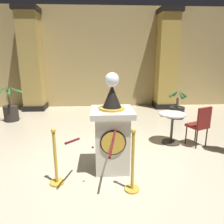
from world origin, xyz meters
TOP-DOWN VIEW (x-y plane):
  - ground_plane at (0.00, 0.00)m, footprint 11.84×11.84m
  - back_wall at (0.00, 5.03)m, footprint 11.84×0.16m
  - pedestal_clock at (0.16, -0.18)m, footprint 0.75×0.75m
  - stanchion_near at (-0.79, -0.61)m, footprint 0.24×0.24m
  - stanchion_far at (0.44, -0.87)m, footprint 0.24×0.24m
  - velvet_rope at (-0.18, -0.74)m, footprint 0.78×0.76m
  - column_left at (-2.57, 4.58)m, footprint 0.86×0.86m
  - column_right at (2.57, 4.58)m, footprint 0.84×0.84m
  - potted_palm_left at (-2.92, 3.06)m, footprint 0.86×0.81m
  - potted_palm_right at (2.56, 3.06)m, footprint 0.65×0.65m
  - cafe_table at (1.68, 0.96)m, footprint 0.64×0.64m
  - cafe_chair_red at (2.26, 0.74)m, footprint 0.53×0.53m

SIDE VIEW (x-z plane):
  - ground_plane at x=0.00m, z-range 0.00..0.00m
  - potted_palm_right at x=2.56m, z-range -0.21..0.75m
  - stanchion_near at x=-0.79m, z-range -0.15..0.83m
  - stanchion_far at x=0.44m, z-range -0.16..0.89m
  - potted_palm_left at x=-2.92m, z-range -0.18..1.00m
  - cafe_table at x=1.68m, z-range 0.11..0.85m
  - cafe_chair_red at x=2.26m, z-range 0.09..1.05m
  - pedestal_clock at x=0.16m, z-range -0.19..1.62m
  - velvet_rope at x=-0.18m, z-range 0.68..0.90m
  - column_left at x=-2.57m, z-range -0.01..3.71m
  - column_right at x=2.57m, z-range -0.01..3.71m
  - back_wall at x=0.00m, z-range 0.00..3.88m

